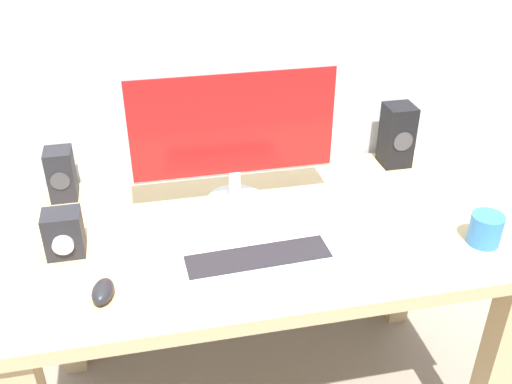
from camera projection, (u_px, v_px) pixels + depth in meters
desk at (261, 262)px, 1.74m from camera, size 1.40×0.75×0.75m
monitor at (233, 130)px, 1.68m from camera, size 0.62×0.17×0.42m
keyboard_primary at (258, 260)px, 1.53m from camera, size 0.42×0.14×0.03m
mouse at (103, 291)px, 1.41m from camera, size 0.07×0.10×0.04m
speaker_right at (397, 135)px, 1.96m from camera, size 0.09×0.10×0.21m
speaker_left at (61, 174)px, 1.78m from camera, size 0.08×0.09×0.16m
audio_controller at (64, 234)px, 1.54m from camera, size 0.10×0.09×0.13m
coffee_mug at (485, 229)px, 1.59m from camera, size 0.09×0.09×0.09m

